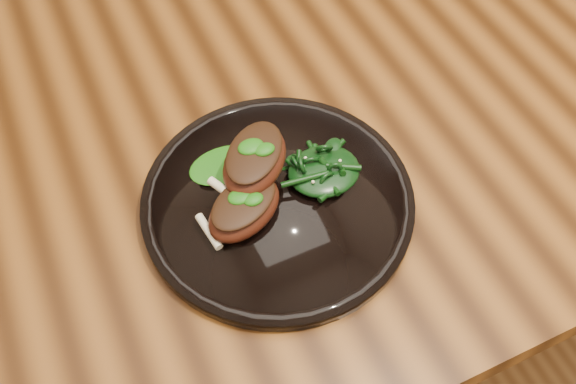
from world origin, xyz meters
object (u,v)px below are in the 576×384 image
object	(u,v)px
desk	(423,100)
lamb_chop_front	(244,208)
plate	(278,201)
greens_heap	(324,168)

from	to	relation	value
desk	lamb_chop_front	size ratio (longest dim) A/B	13.97
plate	greens_heap	xyz separation A→B (m)	(0.06, 0.01, 0.02)
lamb_chop_front	greens_heap	xyz separation A→B (m)	(0.11, 0.02, -0.01)
plate	lamb_chop_front	world-z (taller)	lamb_chop_front
desk	plate	size ratio (longest dim) A/B	5.11
desk	lamb_chop_front	bearing A→B (deg)	-156.94
desk	greens_heap	size ratio (longest dim) A/B	18.67
greens_heap	desk	bearing A→B (deg)	28.69
lamb_chop_front	desk	bearing A→B (deg)	23.06
plate	greens_heap	size ratio (longest dim) A/B	3.66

